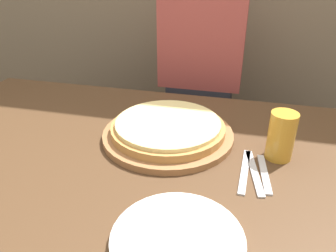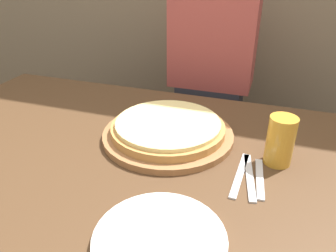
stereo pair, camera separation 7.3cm
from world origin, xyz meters
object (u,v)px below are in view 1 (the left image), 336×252
at_px(beer_glass, 282,134).
at_px(spoon, 264,174).
at_px(pizza_on_board, 168,130).
at_px(dinner_knife, 254,172).
at_px(dinner_plate, 177,240).
at_px(diner_person, 200,95).
at_px(fork, 245,171).

xyz_separation_m(beer_glass, spoon, (-0.04, -0.09, -0.07)).
distance_m(pizza_on_board, dinner_knife, 0.29).
bearing_deg(pizza_on_board, dinner_plate, -73.68).
height_order(beer_glass, dinner_plate, beer_glass).
xyz_separation_m(pizza_on_board, diner_person, (0.02, 0.56, -0.11)).
bearing_deg(spoon, dinner_plate, -121.82).
relative_size(spoon, diner_person, 0.13).
relative_size(beer_glass, dinner_plate, 0.51).
distance_m(fork, dinner_knife, 0.03).
bearing_deg(dinner_plate, beer_glass, 60.54).
distance_m(beer_glass, diner_person, 0.68).
relative_size(dinner_plate, fork, 1.33).
relative_size(pizza_on_board, diner_person, 0.31).
bearing_deg(pizza_on_board, fork, -27.95).
distance_m(beer_glass, dinner_plate, 0.43).
relative_size(pizza_on_board, spoon, 2.35).
height_order(dinner_knife, spoon, same).
bearing_deg(dinner_knife, dinner_plate, -117.89).
xyz_separation_m(pizza_on_board, fork, (0.24, -0.13, -0.02)).
relative_size(pizza_on_board, dinner_plate, 1.50).
height_order(beer_glass, spoon, beer_glass).
height_order(pizza_on_board, dinner_plate, pizza_on_board).
bearing_deg(dinner_plate, diner_person, 95.91).
height_order(dinner_plate, fork, dinner_plate).
bearing_deg(spoon, dinner_knife, 180.00).
bearing_deg(dinner_knife, diner_person, 109.67).
bearing_deg(fork, spoon, 0.00).
relative_size(beer_glass, fork, 0.68).
height_order(beer_glass, dinner_knife, beer_glass).
xyz_separation_m(dinner_plate, fork, (0.12, 0.27, -0.01)).
bearing_deg(beer_glass, dinner_knife, -123.86).
distance_m(beer_glass, fork, 0.15).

